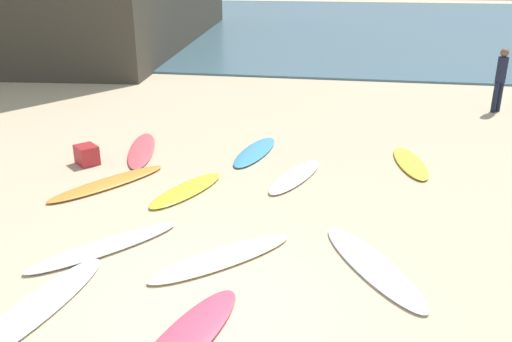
% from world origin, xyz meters
% --- Properties ---
extents(ground_plane, '(120.00, 120.00, 0.00)m').
position_xyz_m(ground_plane, '(0.00, 0.00, 0.00)').
color(ground_plane, '#C6B28E').
extents(ocean_water, '(120.00, 40.00, 0.08)m').
position_xyz_m(ocean_water, '(0.00, 34.20, 0.04)').
color(ocean_water, '#426675').
rests_on(ocean_water, ground_plane).
extents(surfboard_0, '(1.17, 2.26, 0.08)m').
position_xyz_m(surfboard_0, '(-0.12, -0.77, 0.04)').
color(surfboard_0, '#D5425D').
rests_on(surfboard_0, ground_plane).
extents(surfboard_1, '(1.28, 2.06, 0.08)m').
position_xyz_m(surfboard_1, '(-1.37, 3.38, 0.04)').
color(surfboard_1, yellow).
rests_on(surfboard_1, ground_plane).
extents(surfboard_2, '(1.76, 2.43, 0.07)m').
position_xyz_m(surfboard_2, '(2.04, 1.25, 0.04)').
color(surfboard_2, white).
rests_on(surfboard_2, ground_plane).
extents(surfboard_3, '(1.04, 2.62, 0.08)m').
position_xyz_m(surfboard_3, '(-2.15, -0.53, 0.04)').
color(surfboard_3, white).
rests_on(surfboard_3, ground_plane).
extents(surfboard_4, '(1.18, 2.16, 0.08)m').
position_xyz_m(surfboard_4, '(0.59, 4.43, 0.04)').
color(surfboard_4, silver).
rests_on(surfboard_4, ground_plane).
extents(surfboard_5, '(2.06, 2.04, 0.08)m').
position_xyz_m(surfboard_5, '(-0.12, 1.07, 0.04)').
color(surfboard_5, '#F1EBC1').
rests_on(surfboard_5, ground_plane).
extents(surfboard_6, '(1.83, 2.41, 0.09)m').
position_xyz_m(surfboard_6, '(-2.98, 3.44, 0.04)').
color(surfboard_6, orange).
rests_on(surfboard_6, ground_plane).
extents(surfboard_7, '(0.95, 2.25, 0.08)m').
position_xyz_m(surfboard_7, '(-0.47, 5.76, 0.04)').
color(surfboard_7, '#439CDF').
rests_on(surfboard_7, ground_plane).
extents(surfboard_8, '(1.22, 2.58, 0.08)m').
position_xyz_m(surfboard_8, '(-3.07, 5.43, 0.04)').
color(surfboard_8, '#D6525B').
rests_on(surfboard_8, ground_plane).
extents(surfboard_9, '(0.87, 2.10, 0.09)m').
position_xyz_m(surfboard_9, '(2.95, 5.63, 0.04)').
color(surfboard_9, yellow).
rests_on(surfboard_9, ground_plane).
extents(surfboard_10, '(1.96, 2.17, 0.09)m').
position_xyz_m(surfboard_10, '(-1.96, 1.08, 0.04)').
color(surfboard_10, silver).
rests_on(surfboard_10, ground_plane).
extents(beachgoer_near, '(0.39, 0.39, 1.82)m').
position_xyz_m(beachgoer_near, '(5.77, 10.54, 1.02)').
color(beachgoer_near, '#191E33').
rests_on(beachgoer_near, ground_plane).
extents(beach_cooler, '(0.63, 0.62, 0.41)m').
position_xyz_m(beach_cooler, '(-3.92, 4.47, 0.21)').
color(beach_cooler, '#B2282D').
rests_on(beach_cooler, ground_plane).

